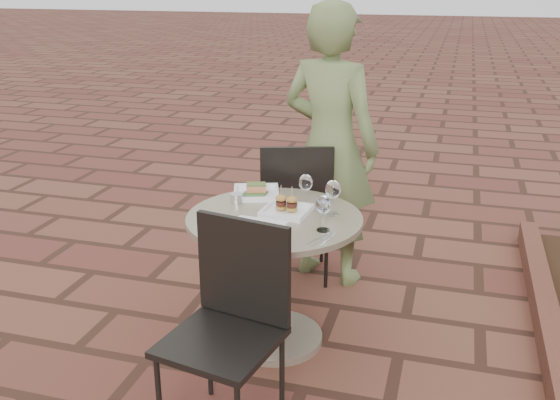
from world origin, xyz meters
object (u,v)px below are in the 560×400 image
(diner, at_px, (330,146))
(plate_salmon, at_px, (256,192))
(chair_near, at_px, (232,311))
(plate_sliders, at_px, (286,208))
(plate_tuna, at_px, (254,230))
(chair_far, at_px, (296,202))
(cafe_table, at_px, (274,260))

(diner, relative_size, plate_salmon, 5.63)
(chair_near, distance_m, plate_salmon, 0.98)
(chair_near, distance_m, diner, 1.56)
(chair_near, height_order, plate_sliders, chair_near)
(chair_near, bearing_deg, plate_salmon, 112.62)
(chair_near, xyz_separation_m, plate_tuna, (-0.04, 0.42, 0.20))
(chair_near, relative_size, diner, 0.53)
(chair_far, xyz_separation_m, plate_sliders, (0.12, -0.66, 0.21))
(cafe_table, xyz_separation_m, diner, (0.11, 0.86, 0.40))
(chair_far, bearing_deg, chair_near, 76.84)
(diner, distance_m, plate_sliders, 0.81)
(plate_salmon, distance_m, plate_sliders, 0.32)
(plate_salmon, height_order, plate_sliders, plate_sliders)
(chair_near, height_order, plate_tuna, chair_near)
(diner, xyz_separation_m, plate_sliders, (-0.06, -0.80, -0.13))
(chair_near, distance_m, plate_tuna, 0.46)
(chair_near, bearing_deg, plate_tuna, 105.83)
(cafe_table, distance_m, chair_near, 0.67)
(chair_near, xyz_separation_m, plate_salmon, (-0.20, 0.94, 0.20))
(plate_sliders, xyz_separation_m, plate_tuna, (-0.08, -0.30, -0.01))
(cafe_table, relative_size, diner, 0.51)
(diner, bearing_deg, plate_tuna, 99.43)
(diner, height_order, plate_sliders, diner)
(plate_tuna, bearing_deg, cafe_table, 83.43)
(plate_salmon, xyz_separation_m, plate_tuna, (0.16, -0.52, -0.00))
(chair_far, relative_size, diner, 0.53)
(chair_far, bearing_deg, plate_salmon, 58.77)
(chair_near, xyz_separation_m, diner, (0.10, 1.52, 0.33))
(cafe_table, bearing_deg, chair_near, -89.23)
(cafe_table, height_order, chair_near, chair_near)
(chair_near, bearing_deg, cafe_table, 101.52)
(plate_sliders, height_order, plate_tuna, plate_sliders)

